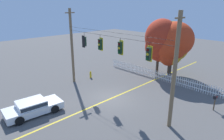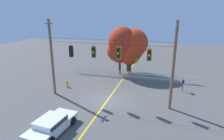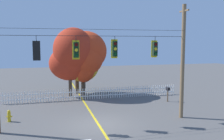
# 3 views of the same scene
# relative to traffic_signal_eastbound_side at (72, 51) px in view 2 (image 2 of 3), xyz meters

# --- Properties ---
(ground) EXTENTS (80.00, 80.00, 0.00)m
(ground) POSITION_rel_traffic_signal_eastbound_side_xyz_m (3.70, 0.01, -4.83)
(ground) COLOR #565451
(lane_centerline_stripe) EXTENTS (0.16, 36.00, 0.01)m
(lane_centerline_stripe) POSITION_rel_traffic_signal_eastbound_side_xyz_m (3.70, 0.01, -4.83)
(lane_centerline_stripe) COLOR gold
(lane_centerline_stripe) RESTS_ON ground
(signal_support_span) EXTENTS (12.28, 1.10, 7.90)m
(signal_support_span) POSITION_rel_traffic_signal_eastbound_side_xyz_m (3.70, 0.01, -0.80)
(signal_support_span) COLOR brown
(signal_support_span) RESTS_ON ground
(traffic_signal_eastbound_side) EXTENTS (0.43, 0.38, 1.47)m
(traffic_signal_eastbound_side) POSITION_rel_traffic_signal_eastbound_side_xyz_m (0.00, 0.00, 0.00)
(traffic_signal_eastbound_side) COLOR black
(traffic_signal_northbound_primary) EXTENTS (0.43, 0.38, 1.45)m
(traffic_signal_northbound_primary) POSITION_rel_traffic_signal_eastbound_side_xyz_m (2.33, 0.02, 0.03)
(traffic_signal_northbound_primary) COLOR black
(traffic_signal_northbound_secondary) EXTENTS (0.43, 0.38, 1.42)m
(traffic_signal_northbound_secondary) POSITION_rel_traffic_signal_eastbound_side_xyz_m (4.80, 0.02, 0.08)
(traffic_signal_northbound_secondary) COLOR black
(traffic_signal_westbound_side) EXTENTS (0.43, 0.38, 1.40)m
(traffic_signal_westbound_side) POSITION_rel_traffic_signal_eastbound_side_xyz_m (7.59, 0.02, 0.06)
(traffic_signal_westbound_side) COLOR black
(white_picket_fence) EXTENTS (16.58, 0.06, 1.05)m
(white_picket_fence) POSITION_rel_traffic_signal_eastbound_side_xyz_m (4.85, 7.31, -4.30)
(white_picket_fence) COLOR white
(white_picket_fence) RESTS_ON ground
(autumn_maple_near_fence) EXTENTS (4.29, 4.12, 6.76)m
(autumn_maple_near_fence) POSITION_rel_traffic_signal_eastbound_side_xyz_m (2.97, 8.92, -0.86)
(autumn_maple_near_fence) COLOR #473828
(autumn_maple_near_fence) RESTS_ON ground
(autumn_maple_mid) EXTENTS (4.17, 3.88, 6.40)m
(autumn_maple_mid) POSITION_rel_traffic_signal_eastbound_side_xyz_m (3.58, 10.33, -0.73)
(autumn_maple_mid) COLOR brown
(autumn_maple_mid) RESTS_ON ground
(autumn_oak_far_east) EXTENTS (4.33, 3.95, 6.06)m
(autumn_oak_far_east) POSITION_rel_traffic_signal_eastbound_side_xyz_m (3.91, 9.48, -1.00)
(autumn_oak_far_east) COLOR #473828
(autumn_oak_far_east) RESTS_ON ground
(autumn_maple_far_west) EXTENTS (4.37, 4.25, 6.48)m
(autumn_maple_far_west) POSITION_rel_traffic_signal_eastbound_side_xyz_m (4.23, 9.22, -0.72)
(autumn_maple_far_west) COLOR #473828
(autumn_maple_far_west) RESTS_ON ground
(parked_car) EXTENTS (2.31, 4.43, 1.15)m
(parked_car) POSITION_rel_traffic_signal_eastbound_side_xyz_m (1.39, -6.22, -4.22)
(parked_car) COLOR white
(parked_car) RESTS_ON ground
(fire_hydrant) EXTENTS (0.38, 0.22, 0.80)m
(fire_hydrant) POSITION_rel_traffic_signal_eastbound_side_xyz_m (-1.99, 2.12, -4.43)
(fire_hydrant) COLOR gold
(fire_hydrant) RESTS_ON ground
(roadside_mailbox) EXTENTS (0.25, 0.44, 1.34)m
(roadside_mailbox) POSITION_rel_traffic_signal_eastbound_side_xyz_m (11.05, 4.61, -3.74)
(roadside_mailbox) COLOR brown
(roadside_mailbox) RESTS_ON ground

